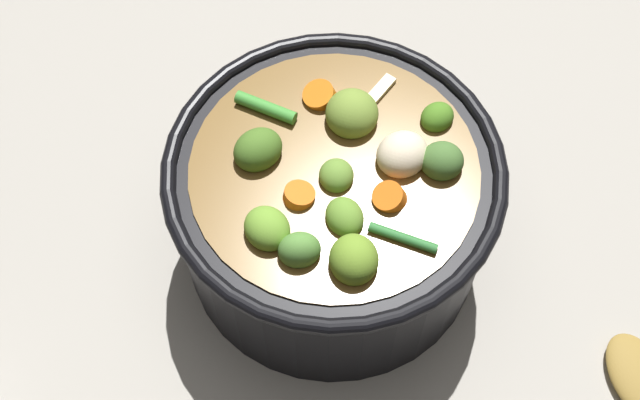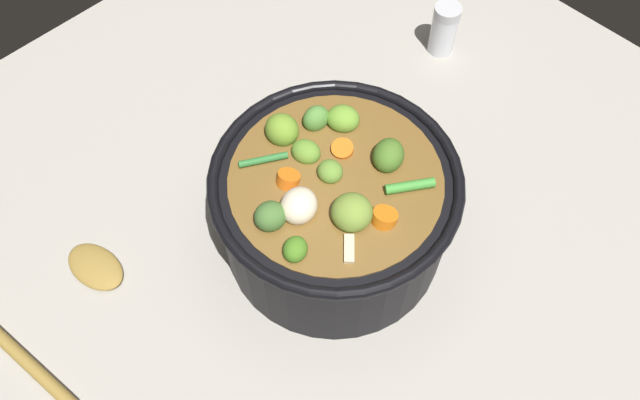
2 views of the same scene
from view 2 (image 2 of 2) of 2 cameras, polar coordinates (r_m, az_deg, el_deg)
ground_plane at (r=0.78m, az=1.22°, el=-3.35°), size 1.10×1.10×0.00m
cooking_pot at (r=0.72m, az=1.30°, el=-0.65°), size 0.27×0.27×0.16m
wooden_spoon at (r=0.79m, az=-22.10°, el=-8.19°), size 0.17×0.21×0.02m
salt_shaker at (r=0.96m, az=11.03°, el=14.80°), size 0.04×0.04×0.08m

